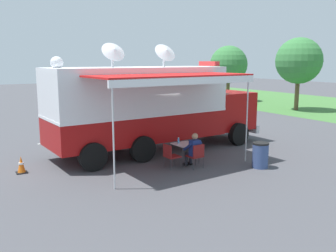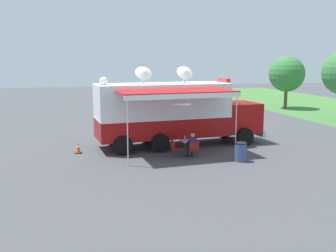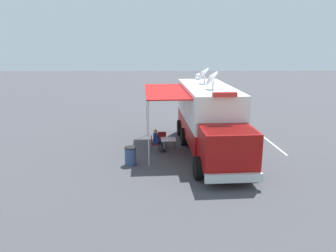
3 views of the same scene
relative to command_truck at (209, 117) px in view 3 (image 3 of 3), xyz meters
The scene contains 10 objects.
ground_plane 2.09m from the command_truck, 88.87° to the right, with size 100.00×100.00×0.00m, color #47474C.
lot_stripe 4.69m from the command_truck, 157.91° to the right, with size 0.12×4.80×0.01m, color silver.
command_truck is the anchor object (origin of this frame).
folding_table 2.55m from the command_truck, ahead, with size 0.85×0.85×0.73m.
water_bottle 2.32m from the command_truck, ahead, with size 0.07×0.07×0.22m.
folding_chair_at_table 3.34m from the command_truck, ahead, with size 0.51×0.51×0.87m.
folding_chair_beside_table 3.03m from the command_truck, 16.53° to the right, with size 0.51×0.51×0.87m.
seated_responder 3.11m from the command_truck, ahead, with size 0.68×0.58×1.25m.
trash_bin 4.81m from the command_truck, 26.61° to the left, with size 0.57×0.57×0.91m.
traffic_cone 5.63m from the command_truck, 85.33° to the right, with size 0.36×0.36×0.58m.
Camera 3 is at (2.44, 18.14, 5.90)m, focal length 35.47 mm.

